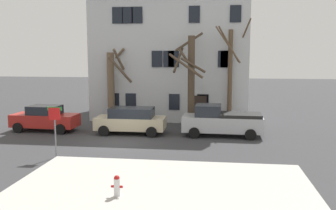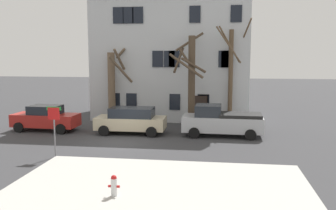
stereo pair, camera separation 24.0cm
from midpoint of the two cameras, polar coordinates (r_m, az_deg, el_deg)
ground_plane at (r=22.11m, az=-7.63°, el=-5.74°), size 120.00×120.00×0.00m
sidewalk_slab at (r=14.15m, az=-1.76°, el=-13.29°), size 11.58×8.05×0.12m
building_main at (r=31.99m, az=0.58°, el=8.70°), size 12.59×9.17×11.16m
tree_bare_near at (r=28.05m, az=-8.84°, el=3.10°), size 2.00×2.65×5.61m
tree_bare_mid at (r=25.80m, az=3.18°, el=4.13°), size 2.52×2.78×6.70m
tree_bare_far at (r=26.99m, az=9.30°, el=4.82°), size 2.49×2.49×7.63m
car_red_sedan at (r=26.40m, az=-18.59°, el=-1.95°), size 4.45×2.08×1.73m
car_beige_wagon at (r=24.28m, az=-5.99°, el=-2.32°), size 4.52×2.08×1.72m
pickup_truck_silver at (r=23.75m, az=7.93°, el=-2.45°), size 5.05×2.25×1.97m
fire_hydrant at (r=13.66m, az=-8.36°, el=-12.10°), size 0.42×0.22×0.77m
street_sign_pole at (r=19.28m, az=-17.32°, el=-2.53°), size 0.76×0.07×2.57m
bicycle_leaning at (r=27.75m, az=-16.53°, el=-2.44°), size 1.67×0.61×1.03m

